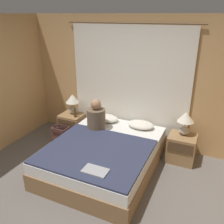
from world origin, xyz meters
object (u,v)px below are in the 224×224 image
at_px(backpack_on_floor, 61,134).
at_px(nightstand_left, 72,125).
at_px(lamp_right, 185,121).
at_px(beer_bottle_on_left_stand, 75,113).
at_px(laptop_on_bed, 95,171).
at_px(bed, 104,156).
at_px(lamp_left, 73,102).
at_px(person_left_in_bed, 96,117).
at_px(pillow_left, 106,118).
at_px(pillow_right, 141,125).
at_px(nightstand_right, 181,148).

bearing_deg(backpack_on_floor, nightstand_left, 85.31).
bearing_deg(lamp_right, nightstand_left, -178.21).
height_order(beer_bottle_on_left_stand, laptop_on_bed, beer_bottle_on_left_stand).
bearing_deg(bed, laptop_on_bed, -72.23).
bearing_deg(lamp_left, beer_bottle_on_left_stand, -45.94).
relative_size(person_left_in_bed, beer_bottle_on_left_stand, 2.51).
xyz_separation_m(lamp_right, beer_bottle_on_left_stand, (-2.18, -0.15, -0.18)).
xyz_separation_m(bed, pillow_left, (-0.37, 0.82, 0.30)).
bearing_deg(backpack_on_floor, pillow_left, 27.28).
bearing_deg(backpack_on_floor, lamp_right, 10.84).
height_order(bed, person_left_in_bed, person_left_in_bed).
bearing_deg(bed, pillow_left, 113.96).
bearing_deg(pillow_right, lamp_left, 179.08).
bearing_deg(nightstand_left, person_left_in_bed, -22.95).
bearing_deg(backpack_on_floor, beer_bottle_on_left_stand, 60.09).
xyz_separation_m(pillow_left, person_left_in_bed, (-0.02, -0.38, 0.17)).
bearing_deg(backpack_on_floor, nightstand_right, 9.13).
distance_m(pillow_right, person_left_in_bed, 0.86).
bearing_deg(lamp_left, laptop_on_bed, -48.95).
height_order(bed, nightstand_left, nightstand_left).
relative_size(bed, backpack_on_floor, 5.72).
xyz_separation_m(lamp_right, backpack_on_floor, (-2.36, -0.45, -0.56)).
bearing_deg(pillow_right, nightstand_right, -3.47).
bearing_deg(pillow_left, person_left_in_bed, -92.73).
height_order(nightstand_right, person_left_in_bed, person_left_in_bed).
xyz_separation_m(bed, lamp_left, (-1.16, 0.85, 0.53)).
bearing_deg(nightstand_right, pillow_right, 176.53).
xyz_separation_m(bed, beer_bottle_on_left_stand, (-1.02, 0.70, 0.35)).
height_order(pillow_right, backpack_on_floor, pillow_right).
relative_size(pillow_right, backpack_on_floor, 1.39).
height_order(pillow_left, backpack_on_floor, pillow_left).
height_order(nightstand_right, pillow_left, pillow_left).
xyz_separation_m(pillow_left, backpack_on_floor, (-0.83, -0.43, -0.34)).
xyz_separation_m(pillow_left, laptop_on_bed, (0.61, -1.59, -0.02)).
distance_m(nightstand_left, nightstand_right, 2.32).
distance_m(lamp_left, laptop_on_bed, 2.16).
bearing_deg(pillow_right, laptop_on_bed, -94.28).
bearing_deg(pillow_left, lamp_right, 0.92).
bearing_deg(beer_bottle_on_left_stand, bed, -34.48).
bearing_deg(bed, beer_bottle_on_left_stand, 145.52).
distance_m(pillow_left, beer_bottle_on_left_stand, 0.67).
bearing_deg(nightstand_left, nightstand_right, 0.00).
height_order(nightstand_left, person_left_in_bed, person_left_in_bed).
distance_m(lamp_right, laptop_on_bed, 1.88).
bearing_deg(bed, pillow_right, 66.04).
bearing_deg(pillow_right, beer_bottle_on_left_stand, -174.90).
bearing_deg(laptop_on_bed, nightstand_right, 59.35).
height_order(nightstand_right, backpack_on_floor, nightstand_right).
relative_size(lamp_right, pillow_right, 0.85).
relative_size(nightstand_left, beer_bottle_on_left_stand, 2.16).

